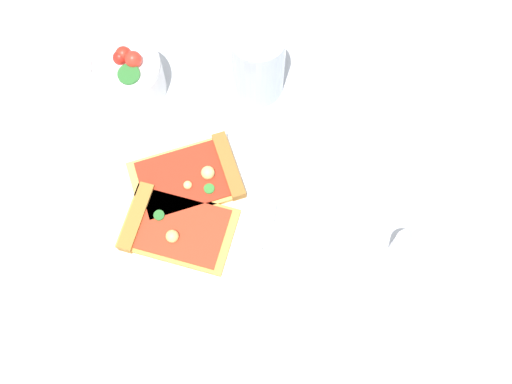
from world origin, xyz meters
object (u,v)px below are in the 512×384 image
Objects in this scene: pizza_slice_far at (193,177)px; pepper_shaker at (405,247)px; pizza_slice_near at (174,228)px; soda_glass at (258,65)px; salad_bowl at (127,76)px; plate at (193,203)px.

pepper_shaker is (0.30, 0.03, 0.01)m from pizza_slice_far.
pizza_slice_near is 0.27m from soda_glass.
salad_bowl reaches higher than pepper_shaker.
plate is at bearing -35.87° from salad_bowl.
salad_bowl is at bearing 134.64° from pizza_slice_near.
soda_glass is 1.82× the size of pepper_shaker.
pizza_slice_near is at bearing -89.91° from soda_glass.
pizza_slice_far is at bearing -30.59° from salad_bowl.
plate is 0.22m from soda_glass.
salad_bowl is (-0.17, 0.17, 0.02)m from pizza_slice_near.
soda_glass reaches higher than salad_bowl.
soda_glass is (0.01, 0.18, 0.04)m from pizza_slice_far.
plate is at bearing 86.71° from pizza_slice_near.
plate is 1.86× the size of soda_glass.
pepper_shaker is (0.29, 0.11, 0.01)m from pizza_slice_near.
pizza_slice_far is at bearing 114.22° from plate.
pizza_slice_near is (-0.00, -0.05, 0.01)m from plate.
pepper_shaker is at bearing 5.79° from pizza_slice_far.
pizza_slice_near is 0.31m from pepper_shaker.
soda_glass is at bearing 27.92° from salad_bowl.
pizza_slice_far reaches higher than pizza_slice_near.
pizza_slice_far is 0.19m from soda_glass.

